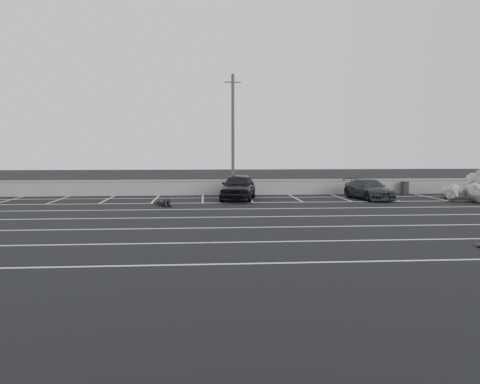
{
  "coord_description": "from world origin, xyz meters",
  "views": [
    {
      "loc": [
        -1.89,
        -18.37,
        3.04
      ],
      "look_at": [
        -0.11,
        4.85,
        1.0
      ],
      "focal_mm": 35.0,
      "sensor_mm": 36.0,
      "label": 1
    }
  ],
  "objects": [
    {
      "name": "seawall",
      "position": [
        0.0,
        14.0,
        0.55
      ],
      "size": [
        50.0,
        0.45,
        1.06
      ],
      "color": "gray",
      "rests_on": "ground"
    },
    {
      "name": "person",
      "position": [
        -4.23,
        8.0,
        0.23
      ],
      "size": [
        2.41,
        2.89,
        0.46
      ],
      "primitive_type": null,
      "rotation": [
        0.0,
        0.0,
        0.36
      ],
      "color": "black",
      "rests_on": "ground"
    },
    {
      "name": "stall_lines",
      "position": [
        -0.08,
        4.41,
        0.0
      ],
      "size": [
        36.0,
        20.05,
        0.01
      ],
      "color": "silver",
      "rests_on": "ground"
    },
    {
      "name": "car_right",
      "position": [
        8.5,
        10.41,
        0.64
      ],
      "size": [
        2.46,
        4.61,
        1.27
      ],
      "primitive_type": "imported",
      "rotation": [
        0.0,
        0.0,
        0.16
      ],
      "color": "#24252A",
      "rests_on": "ground"
    },
    {
      "name": "utility_pole",
      "position": [
        0.05,
        13.2,
        4.13
      ],
      "size": [
        1.09,
        0.22,
        8.17
      ],
      "color": "#4C4238",
      "rests_on": "ground"
    },
    {
      "name": "ground",
      "position": [
        0.0,
        0.0,
        0.0
      ],
      "size": [
        120.0,
        120.0,
        0.0
      ],
      "primitive_type": "plane",
      "color": "black",
      "rests_on": "ground"
    },
    {
      "name": "car_left",
      "position": [
        0.23,
        10.74,
        0.81
      ],
      "size": [
        2.77,
        5.04,
        1.63
      ],
      "primitive_type": "imported",
      "rotation": [
        0.0,
        0.0,
        -0.19
      ],
      "color": "black",
      "rests_on": "ground"
    },
    {
      "name": "trash_bin",
      "position": [
        12.16,
        13.36,
        0.47
      ],
      "size": [
        0.8,
        0.8,
        0.92
      ],
      "rotation": [
        0.0,
        0.0,
        0.43
      ],
      "color": "#28282A",
      "rests_on": "ground"
    }
  ]
}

